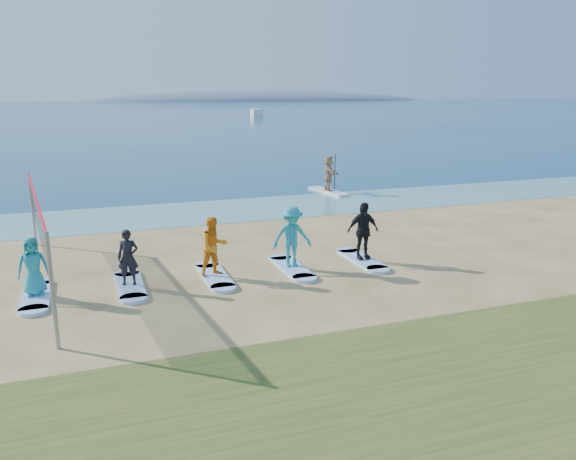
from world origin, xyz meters
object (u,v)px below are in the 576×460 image
object	(u,v)px
surfboard_3	(292,268)
student_3	(292,237)
boat_offshore_b	(257,116)
surfboard_4	(362,260)
surfboard_1	(130,286)
surfboard_2	(215,276)
student_0	(33,266)
student_2	(214,246)
volleyball_net	(37,217)
paddleboarder	(329,173)
paddleboard	(328,191)
surfboard_0	(36,296)
student_4	(363,231)
student_1	(128,257)

from	to	relation	value
surfboard_3	student_3	distance (m)	0.96
boat_offshore_b	surfboard_4	world-z (taller)	boat_offshore_b
surfboard_1	surfboard_2	size ratio (longest dim) A/B	1.00
student_0	student_3	xyz separation A→B (m)	(7.03, 0.00, 0.15)
surfboard_2	student_2	distance (m)	0.89
volleyball_net	surfboard_4	bearing A→B (deg)	-6.84
student_3	surfboard_4	distance (m)	2.53
volleyball_net	paddleboarder	xyz separation A→B (m)	(13.23, 10.46, -0.89)
paddleboard	surfboard_0	distance (m)	17.69
student_2	student_3	distance (m)	2.35
surfboard_4	student_0	bearing A→B (deg)	180.00
surfboard_2	surfboard_4	size ratio (longest dim) A/B	1.00
student_4	surfboard_2	bearing A→B (deg)	179.52
paddleboard	surfboard_2	bearing A→B (deg)	-135.95
boat_offshore_b	surfboard_4	distance (m)	103.52
volleyball_net	surfboard_1	bearing A→B (deg)	-26.75
student_0	student_2	bearing A→B (deg)	-4.02
volleyball_net	surfboard_1	size ratio (longest dim) A/B	4.11
paddleboard	paddleboarder	bearing A→B (deg)	0.00
student_0	student_4	xyz separation A→B (m)	(9.38, 0.00, 0.13)
paddleboard	surfboard_4	bearing A→B (deg)	-118.12
paddleboarder	student_1	distance (m)	15.99
student_1	student_2	size ratio (longest dim) A/B	0.90
student_0	surfboard_1	xyz separation A→B (m)	(2.34, 0.00, -0.81)
surfboard_0	surfboard_1	xyz separation A→B (m)	(2.34, 0.00, 0.00)
boat_offshore_b	surfboard_0	bearing A→B (deg)	-100.84
boat_offshore_b	paddleboarder	bearing A→B (deg)	-95.42
student_0	paddleboard	bearing A→B (deg)	36.83
student_2	volleyball_net	bearing A→B (deg)	155.36
boat_offshore_b	student_0	distance (m)	106.34
paddleboarder	surfboard_0	size ratio (longest dim) A/B	0.82
student_0	surfboard_4	size ratio (longest dim) A/B	0.69
paddleboarder	student_0	size ratio (longest dim) A/B	1.18
student_2	surfboard_3	distance (m)	2.51
student_0	surfboard_3	bearing A→B (deg)	-4.02
student_4	surfboard_4	bearing A→B (deg)	0.00
volleyball_net	student_1	xyz separation A→B (m)	(2.20, -1.11, -1.06)
boat_offshore_b	student_0	bearing A→B (deg)	-100.84
surfboard_0	student_3	bearing A→B (deg)	0.00
surfboard_1	student_4	distance (m)	7.10
volleyball_net	surfboard_3	size ratio (longest dim) A/B	4.11
student_2	student_4	distance (m)	4.69
surfboard_2	boat_offshore_b	bearing A→B (deg)	72.50
surfboard_3	student_1	bearing A→B (deg)	180.00
paddleboarder	surfboard_3	world-z (taller)	paddleboarder
paddleboard	surfboard_2	world-z (taller)	paddleboard
surfboard_0	student_0	size ratio (longest dim) A/B	1.45
surfboard_1	student_2	size ratio (longest dim) A/B	1.31
student_0	surfboard_1	size ratio (longest dim) A/B	0.69
paddleboarder	student_4	bearing A→B (deg)	165.64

